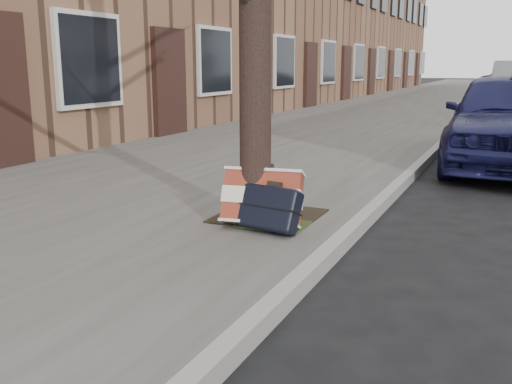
% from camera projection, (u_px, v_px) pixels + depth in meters
% --- Properties ---
extents(ground, '(120.00, 120.00, 0.00)m').
position_uv_depth(ground, '(508.00, 326.00, 3.21)').
color(ground, black).
rests_on(ground, ground).
extents(near_sidewalk, '(5.00, 70.00, 0.12)m').
position_uv_depth(near_sidewalk, '(394.00, 109.00, 18.00)').
color(near_sidewalk, '#66625C').
rests_on(near_sidewalk, ground).
extents(house_near, '(6.80, 40.00, 7.00)m').
position_uv_depth(house_near, '(240.00, 5.00, 20.54)').
color(house_near, brown).
rests_on(house_near, ground).
extents(dirt_patch, '(0.85, 0.85, 0.02)m').
position_uv_depth(dirt_patch, '(269.00, 216.00, 5.06)').
color(dirt_patch, black).
rests_on(dirt_patch, near_sidewalk).
extents(suitcase_red, '(0.69, 0.45, 0.49)m').
position_uv_depth(suitcase_red, '(262.00, 198.00, 4.69)').
color(suitcase_red, maroon).
rests_on(suitcase_red, near_sidewalk).
extents(suitcase_navy, '(0.54, 0.37, 0.40)m').
position_uv_depth(suitcase_navy, '(270.00, 208.00, 4.57)').
color(suitcase_navy, black).
rests_on(suitcase_navy, near_sidewalk).
extents(car_near_front, '(1.80, 4.09, 1.37)m').
position_uv_depth(car_near_front, '(507.00, 119.00, 8.05)').
color(car_near_front, '#181A49').
rests_on(car_near_front, ground).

